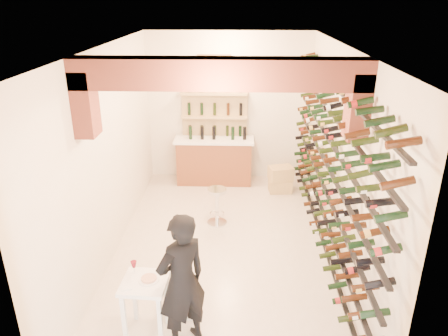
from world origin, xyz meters
name	(u,v)px	position (x,y,z in m)	size (l,w,h in m)	color
ground	(223,248)	(0.00, 0.00, 0.00)	(6.00, 6.00, 0.00)	beige
room_shell	(222,120)	(0.00, -0.26, 2.25)	(3.52, 6.02, 3.21)	silver
wine_rack	(325,162)	(1.53, 0.00, 1.55)	(0.32, 5.70, 2.56)	black
back_counter	(214,159)	(-0.30, 2.65, 0.53)	(1.70, 0.62, 1.29)	brown
back_shelving	(215,128)	(-0.30, 2.89, 1.17)	(1.40, 0.31, 2.73)	tan
tasting_table	(145,290)	(-0.85, -1.91, 0.63)	(0.55, 0.55, 0.93)	white
white_stool	(179,298)	(-0.52, -1.54, 0.23)	(0.37, 0.37, 0.46)	white
person	(182,282)	(-0.39, -2.03, 0.86)	(0.63, 0.41, 1.72)	black
chrome_barstool	(217,204)	(-0.14, 0.80, 0.40)	(0.36, 0.36, 0.69)	silver
crate_lower	(280,185)	(1.11, 2.20, 0.14)	(0.46, 0.33, 0.28)	tan
crate_upper	(281,173)	(1.11, 2.20, 0.42)	(0.48, 0.33, 0.28)	tan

